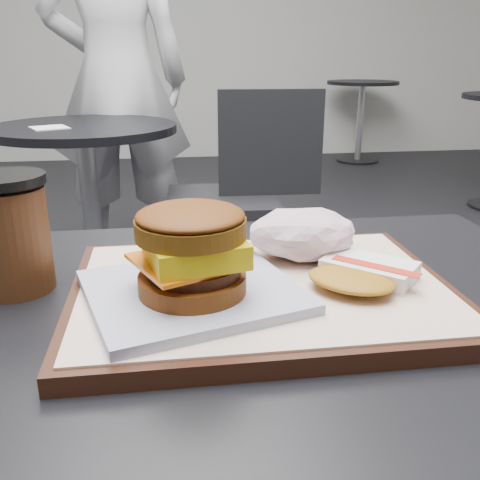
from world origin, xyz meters
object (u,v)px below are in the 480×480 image
object	(u,v)px
breakfast_sandwich	(192,261)
hash_brown	(361,274)
customer_table	(227,477)
coffee_cup	(11,235)
neighbor_table	(88,177)
patron	(117,79)
serving_tray	(262,292)
neighbor_chair	(239,188)
crumpled_wrapper	(303,234)

from	to	relation	value
breakfast_sandwich	hash_brown	xyz separation A→B (m)	(0.17, 0.01, -0.03)
customer_table	hash_brown	distance (m)	0.26
customer_table	coffee_cup	bearing A→B (deg)	153.76
breakfast_sandwich	coffee_cup	distance (m)	0.21
neighbor_table	patron	xyz separation A→B (m)	(0.10, 0.49, 0.34)
hash_brown	coffee_cup	world-z (taller)	coffee_cup
serving_tray	breakfast_sandwich	distance (m)	0.09
hash_brown	neighbor_chair	bearing A→B (deg)	86.70
breakfast_sandwich	neighbor_chair	world-z (taller)	breakfast_sandwich
customer_table	coffee_cup	size ratio (longest dim) A/B	6.42
crumpled_wrapper	patron	bearing A→B (deg)	99.81
crumpled_wrapper	neighbor_chair	distance (m)	1.49
breakfast_sandwich	patron	distance (m)	2.14
customer_table	crumpled_wrapper	bearing A→B (deg)	46.30
breakfast_sandwich	patron	bearing A→B (deg)	95.94
customer_table	neighbor_table	xyz separation A→B (m)	(-0.35, 1.65, -0.03)
customer_table	coffee_cup	distance (m)	0.34
serving_tray	neighbor_table	xyz separation A→B (m)	(-0.39, 1.61, -0.23)
breakfast_sandwich	neighbor_chair	bearing A→B (deg)	80.53
crumpled_wrapper	neighbor_table	xyz separation A→B (m)	(-0.45, 1.54, -0.27)
breakfast_sandwich	hash_brown	size ratio (longest dim) A/B	1.71
neighbor_table	hash_brown	bearing A→B (deg)	-73.22
breakfast_sandwich	customer_table	bearing A→B (deg)	-18.71
customer_table	patron	world-z (taller)	patron
serving_tray	coffee_cup	xyz separation A→B (m)	(-0.25, 0.07, 0.05)
serving_tray	hash_brown	distance (m)	0.10
customer_table	neighbor_table	distance (m)	1.69
serving_tray	neighbor_table	bearing A→B (deg)	103.66
patron	neighbor_chair	bearing A→B (deg)	129.44
neighbor_table	crumpled_wrapper	bearing A→B (deg)	-73.73
crumpled_wrapper	neighbor_table	world-z (taller)	crumpled_wrapper
coffee_cup	patron	bearing A→B (deg)	91.10
serving_tray	patron	xyz separation A→B (m)	(-0.29, 2.10, 0.11)
patron	customer_table	bearing A→B (deg)	96.69
breakfast_sandwich	patron	world-z (taller)	patron
breakfast_sandwich	neighbor_chair	xyz separation A→B (m)	(0.26, 1.55, -0.32)
customer_table	neighbor_chair	xyz separation A→B (m)	(0.23, 1.56, -0.07)
serving_tray	patron	size ratio (longest dim) A/B	0.21
neighbor_table	neighbor_chair	distance (m)	0.59
crumpled_wrapper	neighbor_chair	world-z (taller)	neighbor_chair
hash_brown	neighbor_chair	size ratio (longest dim) A/B	0.15
hash_brown	patron	size ratio (longest dim) A/B	0.08
patron	breakfast_sandwich	bearing A→B (deg)	95.95
coffee_cup	neighbor_table	distance (m)	1.58
coffee_cup	neighbor_chair	distance (m)	1.55
hash_brown	customer_table	bearing A→B (deg)	-170.46
customer_table	hash_brown	bearing A→B (deg)	9.54
neighbor_chair	serving_tray	bearing A→B (deg)	-97.03
hash_brown	coffee_cup	bearing A→B (deg)	167.08
customer_table	breakfast_sandwich	size ratio (longest dim) A/B	3.48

